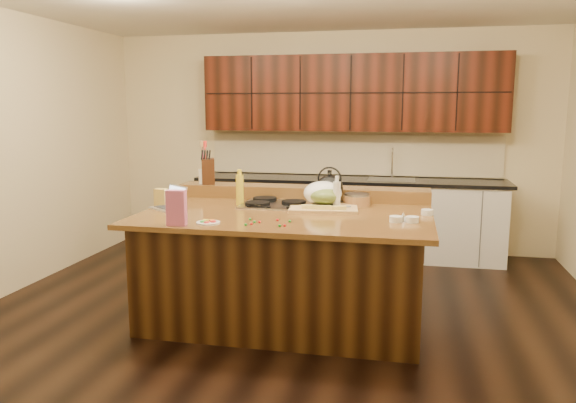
# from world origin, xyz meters

# --- Properties ---
(room) EXTENTS (5.52, 5.02, 2.72)m
(room) POSITION_xyz_m (0.00, 0.00, 1.35)
(room) COLOR black
(room) RESTS_ON ground
(island) EXTENTS (2.40, 1.60, 0.92)m
(island) POSITION_xyz_m (0.00, 0.00, 0.46)
(island) COLOR black
(island) RESTS_ON ground
(back_ledge) EXTENTS (2.40, 0.30, 0.12)m
(back_ledge) POSITION_xyz_m (0.00, 0.70, 0.98)
(back_ledge) COLOR black
(back_ledge) RESTS_ON island
(cooktop) EXTENTS (0.92, 0.52, 0.05)m
(cooktop) POSITION_xyz_m (0.00, 0.30, 0.94)
(cooktop) COLOR gray
(cooktop) RESTS_ON island
(back_counter) EXTENTS (3.70, 0.66, 2.40)m
(back_counter) POSITION_xyz_m (0.30, 2.23, 0.98)
(back_counter) COLOR silver
(back_counter) RESTS_ON ground
(kettle) EXTENTS (0.27, 0.27, 0.22)m
(kettle) POSITION_xyz_m (0.30, 0.43, 1.08)
(kettle) COLOR black
(kettle) RESTS_ON cooktop
(green_bowl) EXTENTS (0.35, 0.35, 0.15)m
(green_bowl) POSITION_xyz_m (0.30, 0.17, 1.04)
(green_bowl) COLOR #576C2B
(green_bowl) RESTS_ON cooktop
(laptop) EXTENTS (0.37, 0.35, 0.20)m
(laptop) POSITION_xyz_m (-1.01, -0.06, 0.97)
(laptop) COLOR #B7B7BC
(laptop) RESTS_ON island
(oil_bottle) EXTENTS (0.09, 0.09, 0.27)m
(oil_bottle) POSITION_xyz_m (-0.48, 0.25, 1.06)
(oil_bottle) COLOR gold
(oil_bottle) RESTS_ON island
(vinegar_bottle) EXTENTS (0.08, 0.08, 0.25)m
(vinegar_bottle) POSITION_xyz_m (0.40, 0.12, 1.04)
(vinegar_bottle) COLOR silver
(vinegar_bottle) RESTS_ON island
(wooden_tray) EXTENTS (0.62, 0.49, 0.23)m
(wooden_tray) POSITION_xyz_m (0.27, 0.24, 1.02)
(wooden_tray) COLOR tan
(wooden_tray) RESTS_ON island
(ramekin_a) EXTENTS (0.13, 0.13, 0.04)m
(ramekin_a) POSITION_xyz_m (0.91, -0.23, 0.94)
(ramekin_a) COLOR white
(ramekin_a) RESTS_ON island
(ramekin_b) EXTENTS (0.11, 0.11, 0.04)m
(ramekin_b) POSITION_xyz_m (1.03, -0.22, 0.94)
(ramekin_b) COLOR white
(ramekin_b) RESTS_ON island
(ramekin_c) EXTENTS (0.11, 0.11, 0.04)m
(ramekin_c) POSITION_xyz_m (1.15, 0.11, 0.94)
(ramekin_c) COLOR white
(ramekin_c) RESTS_ON island
(strainer_bowl) EXTENTS (0.30, 0.30, 0.09)m
(strainer_bowl) POSITION_xyz_m (0.55, 0.43, 0.97)
(strainer_bowl) COLOR #996B3F
(strainer_bowl) RESTS_ON island
(kitchen_timer) EXTENTS (0.09, 0.09, 0.07)m
(kitchen_timer) POSITION_xyz_m (0.96, -0.19, 0.96)
(kitchen_timer) COLOR silver
(kitchen_timer) RESTS_ON island
(pink_bag) EXTENTS (0.15, 0.09, 0.26)m
(pink_bag) POSITION_xyz_m (-0.69, -0.70, 1.05)
(pink_bag) COLOR #BA5784
(pink_bag) RESTS_ON island
(candy_plate) EXTENTS (0.21, 0.21, 0.01)m
(candy_plate) POSITION_xyz_m (-0.48, -0.58, 0.93)
(candy_plate) COLOR white
(candy_plate) RESTS_ON island
(package_box) EXTENTS (0.12, 0.09, 0.15)m
(package_box) POSITION_xyz_m (-1.15, 0.05, 1.00)
(package_box) COLOR gold
(package_box) RESTS_ON island
(utensil_crock) EXTENTS (0.15, 0.15, 0.14)m
(utensil_crock) POSITION_xyz_m (-0.98, 0.70, 1.11)
(utensil_crock) COLOR white
(utensil_crock) RESTS_ON back_ledge
(knife_block) EXTENTS (0.19, 0.23, 0.25)m
(knife_block) POSITION_xyz_m (-0.95, 0.70, 1.16)
(knife_block) COLOR black
(knife_block) RESTS_ON back_ledge
(gumdrop_0) EXTENTS (0.02, 0.02, 0.02)m
(gumdrop_0) POSITION_xyz_m (0.11, -0.58, 0.93)
(gumdrop_0) COLOR red
(gumdrop_0) RESTS_ON island
(gumdrop_1) EXTENTS (0.02, 0.02, 0.02)m
(gumdrop_1) POSITION_xyz_m (-0.21, -0.40, 0.93)
(gumdrop_1) COLOR #198C26
(gumdrop_1) RESTS_ON island
(gumdrop_2) EXTENTS (0.02, 0.02, 0.02)m
(gumdrop_2) POSITION_xyz_m (-0.15, -0.58, 0.93)
(gumdrop_2) COLOR red
(gumdrop_2) RESTS_ON island
(gumdrop_3) EXTENTS (0.02, 0.02, 0.02)m
(gumdrop_3) POSITION_xyz_m (-0.14, -0.50, 0.93)
(gumdrop_3) COLOR #198C26
(gumdrop_3) RESTS_ON island
(gumdrop_4) EXTENTS (0.02, 0.02, 0.02)m
(gumdrop_4) POSITION_xyz_m (-0.21, -0.39, 0.93)
(gumdrop_4) COLOR red
(gumdrop_4) RESTS_ON island
(gumdrop_5) EXTENTS (0.02, 0.02, 0.02)m
(gumdrop_5) POSITION_xyz_m (0.11, -0.42, 0.93)
(gumdrop_5) COLOR #198C26
(gumdrop_5) RESTS_ON island
(gumdrop_6) EXTENTS (0.02, 0.02, 0.02)m
(gumdrop_6) POSITION_xyz_m (-0.11, -0.49, 0.93)
(gumdrop_6) COLOR red
(gumdrop_6) RESTS_ON island
(gumdrop_7) EXTENTS (0.02, 0.02, 0.02)m
(gumdrop_7) POSITION_xyz_m (0.07, -0.59, 0.93)
(gumdrop_7) COLOR #198C26
(gumdrop_7) RESTS_ON island
(gumdrop_8) EXTENTS (0.02, 0.02, 0.02)m
(gumdrop_8) POSITION_xyz_m (0.01, -0.39, 0.93)
(gumdrop_8) COLOR red
(gumdrop_8) RESTS_ON island
(gumdrop_9) EXTENTS (0.02, 0.02, 0.02)m
(gumdrop_9) POSITION_xyz_m (-0.18, -0.61, 0.93)
(gumdrop_9) COLOR #198C26
(gumdrop_9) RESTS_ON island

